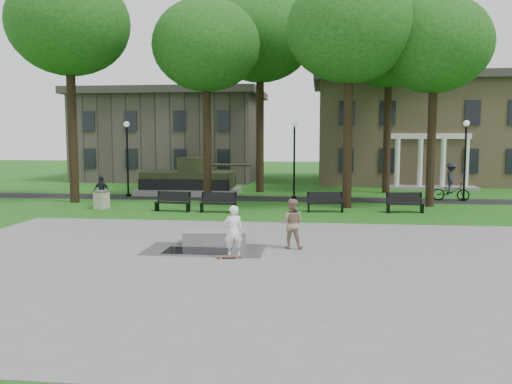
# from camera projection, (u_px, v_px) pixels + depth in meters

# --- Properties ---
(ground) EXTENTS (120.00, 120.00, 0.00)m
(ground) POSITION_uv_depth(u_px,v_px,m) (266.00, 235.00, 21.01)
(ground) COLOR #154B11
(ground) RESTS_ON ground
(plaza) EXTENTS (22.00, 16.00, 0.02)m
(plaza) POSITION_uv_depth(u_px,v_px,m) (250.00, 265.00, 16.07)
(plaza) COLOR gray
(plaza) RESTS_ON ground
(footpath) EXTENTS (44.00, 2.60, 0.01)m
(footpath) POSITION_uv_depth(u_px,v_px,m) (285.00, 199.00, 32.86)
(footpath) COLOR black
(footpath) RESTS_ON ground
(building_right) EXTENTS (17.00, 12.00, 8.60)m
(building_right) POSITION_uv_depth(u_px,v_px,m) (416.00, 130.00, 45.08)
(building_right) COLOR #9E8460
(building_right) RESTS_ON ground
(building_left) EXTENTS (15.00, 10.00, 7.20)m
(building_left) POSITION_uv_depth(u_px,v_px,m) (172.00, 138.00, 48.09)
(building_left) COLOR #4C443D
(building_left) RESTS_ON ground
(tree_0) EXTENTS (6.80, 6.80, 12.97)m
(tree_0) POSITION_uv_depth(u_px,v_px,m) (69.00, 24.00, 30.25)
(tree_0) COLOR black
(tree_0) RESTS_ON ground
(tree_1) EXTENTS (6.20, 6.20, 11.63)m
(tree_1) POSITION_uv_depth(u_px,v_px,m) (206.00, 46.00, 30.97)
(tree_1) COLOR black
(tree_1) RESTS_ON ground
(tree_2) EXTENTS (6.60, 6.60, 12.16)m
(tree_2) POSITION_uv_depth(u_px,v_px,m) (350.00, 29.00, 28.03)
(tree_2) COLOR black
(tree_2) RESTS_ON ground
(tree_3) EXTENTS (6.00, 6.00, 11.19)m
(tree_3) POSITION_uv_depth(u_px,v_px,m) (435.00, 45.00, 28.58)
(tree_3) COLOR black
(tree_3) RESTS_ON ground
(tree_4) EXTENTS (7.20, 7.20, 13.50)m
(tree_4) POSITION_uv_depth(u_px,v_px,m) (260.00, 37.00, 35.97)
(tree_4) COLOR black
(tree_4) RESTS_ON ground
(tree_5) EXTENTS (6.40, 6.40, 12.44)m
(tree_5) POSITION_uv_depth(u_px,v_px,m) (389.00, 47.00, 35.55)
(tree_5) COLOR black
(tree_5) RESTS_ON ground
(lamp_left) EXTENTS (0.36, 0.36, 4.73)m
(lamp_left) POSITION_uv_depth(u_px,v_px,m) (127.00, 152.00, 34.03)
(lamp_left) COLOR black
(lamp_left) RESTS_ON ground
(lamp_mid) EXTENTS (0.36, 0.36, 4.73)m
(lamp_mid) POSITION_uv_depth(u_px,v_px,m) (294.00, 153.00, 32.81)
(lamp_mid) COLOR black
(lamp_mid) RESTS_ON ground
(lamp_right) EXTENTS (0.36, 0.36, 4.73)m
(lamp_right) POSITION_uv_depth(u_px,v_px,m) (465.00, 154.00, 31.65)
(lamp_right) COLOR black
(lamp_right) RESTS_ON ground
(tank_monument) EXTENTS (7.45, 3.40, 2.40)m
(tank_monument) POSITION_uv_depth(u_px,v_px,m) (189.00, 181.00, 35.50)
(tank_monument) COLOR gray
(tank_monument) RESTS_ON ground
(puddle) EXTENTS (2.20, 1.20, 0.00)m
(puddle) POSITION_uv_depth(u_px,v_px,m) (198.00, 251.00, 18.00)
(puddle) COLOR black
(puddle) RESTS_ON plaza
(concrete_block) EXTENTS (2.31, 1.26, 0.45)m
(concrete_block) POSITION_uv_depth(u_px,v_px,m) (215.00, 237.00, 19.25)
(concrete_block) COLOR gray
(concrete_block) RESTS_ON plaza
(skateboard) EXTENTS (0.80, 0.33, 0.07)m
(skateboard) POSITION_uv_depth(u_px,v_px,m) (229.00, 257.00, 16.89)
(skateboard) COLOR brown
(skateboard) RESTS_ON plaza
(skateboarder) EXTENTS (0.69, 0.55, 1.64)m
(skateboarder) POSITION_uv_depth(u_px,v_px,m) (233.00, 231.00, 17.04)
(skateboarder) COLOR white
(skateboarder) RESTS_ON plaza
(friend_watching) EXTENTS (0.88, 0.71, 1.70)m
(friend_watching) POSITION_uv_depth(u_px,v_px,m) (291.00, 224.00, 18.33)
(friend_watching) COLOR #987C62
(friend_watching) RESTS_ON plaza
(pedestrian_walker) EXTENTS (1.03, 0.63, 1.65)m
(pedestrian_walker) POSITION_uv_depth(u_px,v_px,m) (101.00, 191.00, 29.65)
(pedestrian_walker) COLOR black
(pedestrian_walker) RESTS_ON ground
(cyclist) EXTENTS (2.18, 1.28, 2.28)m
(cyclist) POSITION_uv_depth(u_px,v_px,m) (451.00, 185.00, 31.90)
(cyclist) COLOR black
(cyclist) RESTS_ON ground
(park_bench_0) EXTENTS (1.84, 0.74, 1.00)m
(park_bench_0) POSITION_uv_depth(u_px,v_px,m) (173.00, 201.00, 27.55)
(park_bench_0) COLOR black
(park_bench_0) RESTS_ON ground
(park_bench_1) EXTENTS (1.82, 0.60, 1.00)m
(park_bench_1) POSITION_uv_depth(u_px,v_px,m) (219.00, 202.00, 27.17)
(park_bench_1) COLOR black
(park_bench_1) RESTS_ON ground
(park_bench_2) EXTENTS (1.84, 0.74, 1.00)m
(park_bench_2) POSITION_uv_depth(u_px,v_px,m) (325.00, 202.00, 27.32)
(park_bench_2) COLOR black
(park_bench_2) RESTS_ON ground
(park_bench_3) EXTENTS (1.84, 0.75, 1.00)m
(park_bench_3) POSITION_uv_depth(u_px,v_px,m) (405.00, 202.00, 27.09)
(park_bench_3) COLOR black
(park_bench_3) RESTS_ON ground
(trash_bin) EXTENTS (0.83, 0.83, 0.96)m
(trash_bin) POSITION_uv_depth(u_px,v_px,m) (102.00, 200.00, 28.48)
(trash_bin) COLOR #BBAD9A
(trash_bin) RESTS_ON ground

